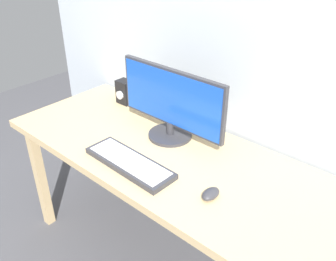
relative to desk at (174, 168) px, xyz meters
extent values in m
cube|color=tan|center=(0.00, 0.00, 0.05)|extent=(1.79, 0.68, 0.04)
cube|color=tan|center=(-0.82, -0.27, -0.32)|extent=(0.05, 0.05, 0.71)
cube|color=tan|center=(-0.82, 0.27, -0.32)|extent=(0.05, 0.05, 0.71)
cylinder|color=#333338|center=(-0.13, 0.12, 0.08)|extent=(0.22, 0.22, 0.02)
cylinder|color=#333338|center=(-0.13, 0.12, 0.12)|extent=(0.04, 0.04, 0.06)
cube|color=#333338|center=(-0.13, 0.13, 0.28)|extent=(0.61, 0.02, 0.29)
cube|color=blue|center=(-0.13, 0.12, 0.28)|extent=(0.58, 0.01, 0.26)
cube|color=#333338|center=(-0.10, -0.19, 0.08)|extent=(0.45, 0.16, 0.02)
cube|color=silver|center=(-0.10, -0.19, 0.10)|extent=(0.42, 0.13, 0.00)
ellipsoid|color=#333338|center=(0.29, -0.13, 0.09)|extent=(0.05, 0.09, 0.03)
cube|color=black|center=(-0.58, 0.23, 0.14)|extent=(0.09, 0.07, 0.14)
cylinder|color=silver|center=(-0.58, 0.19, 0.13)|extent=(0.05, 0.01, 0.05)
camera|label=1|loc=(0.90, -1.06, 1.02)|focal=38.79mm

